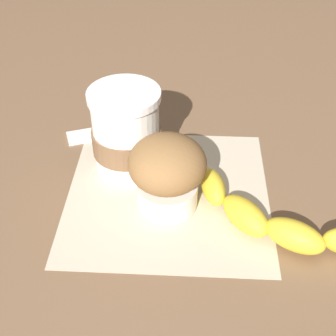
% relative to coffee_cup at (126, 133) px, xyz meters
% --- Properties ---
extents(ground_plane, '(3.00, 3.00, 0.00)m').
position_rel_coffee_cup_xyz_m(ground_plane, '(0.06, -0.05, -0.06)').
color(ground_plane, brown).
extents(paper_napkin, '(0.26, 0.26, 0.00)m').
position_rel_coffee_cup_xyz_m(paper_napkin, '(0.06, -0.05, -0.06)').
color(paper_napkin, beige).
rests_on(paper_napkin, ground_plane).
extents(coffee_cup, '(0.09, 0.09, 0.12)m').
position_rel_coffee_cup_xyz_m(coffee_cup, '(0.00, 0.00, 0.00)').
color(coffee_cup, white).
rests_on(coffee_cup, paper_napkin).
extents(muffin, '(0.09, 0.09, 0.10)m').
position_rel_coffee_cup_xyz_m(muffin, '(0.05, -0.07, -0.00)').
color(muffin, white).
rests_on(muffin, paper_napkin).
extents(banana, '(0.20, 0.14, 0.04)m').
position_rel_coffee_cup_xyz_m(banana, '(0.18, -0.11, -0.04)').
color(banana, gold).
rests_on(banana, paper_napkin).
extents(sugar_packet, '(0.06, 0.05, 0.01)m').
position_rel_coffee_cup_xyz_m(sugar_packet, '(-0.07, 0.07, -0.05)').
color(sugar_packet, white).
rests_on(sugar_packet, ground_plane).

